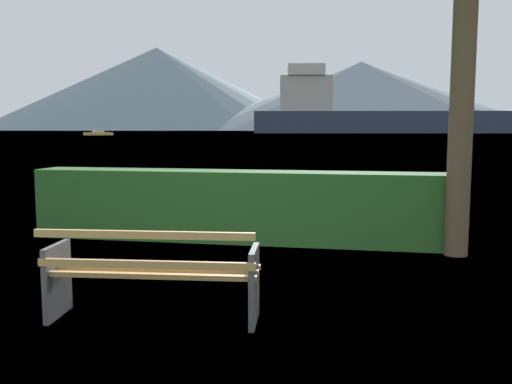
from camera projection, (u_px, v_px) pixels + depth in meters
name	position (u px, v px, depth m)	size (l,w,h in m)	color
ground_plane	(155.00, 318.00, 5.04)	(1400.00, 1400.00, 0.00)	#567A38
water_surface	(359.00, 132.00, 305.83)	(620.00, 620.00, 0.00)	slate
park_bench	(152.00, 274.00, 4.93)	(1.94, 0.75, 0.87)	tan
hedge_row	(240.00, 206.00, 8.47)	(6.46, 0.66, 1.08)	#285B23
cargo_ship_large	(374.00, 114.00, 201.81)	(104.13, 30.81, 24.37)	#2D384C
sailboat_mid	(98.00, 133.00, 140.69)	(6.49, 6.89, 1.43)	gold
tender_far	(285.00, 132.00, 203.90)	(4.51, 3.06, 1.59)	silver
distant_hills	(280.00, 93.00, 579.84)	(751.92, 379.50, 89.87)	slate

